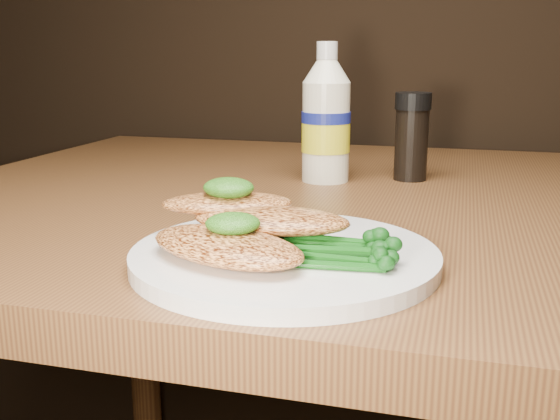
# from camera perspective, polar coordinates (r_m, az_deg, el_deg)

# --- Properties ---
(plate) EXTENTS (0.24, 0.24, 0.01)m
(plate) POSITION_cam_1_polar(r_m,az_deg,el_deg) (0.52, 0.40, -4.06)
(plate) COLOR white
(plate) RESTS_ON dining_table
(chicken_front) EXTENTS (0.15, 0.12, 0.02)m
(chicken_front) POSITION_cam_1_polar(r_m,az_deg,el_deg) (0.49, -4.64, -3.12)
(chicken_front) COLOR #F59B4E
(chicken_front) RESTS_ON plate
(chicken_mid) EXTENTS (0.13, 0.07, 0.02)m
(chicken_mid) POSITION_cam_1_polar(r_m,az_deg,el_deg) (0.53, -0.77, -0.88)
(chicken_mid) COLOR #F59B4E
(chicken_mid) RESTS_ON plate
(chicken_back) EXTENTS (0.12, 0.09, 0.02)m
(chicken_back) POSITION_cam_1_polar(r_m,az_deg,el_deg) (0.56, -4.58, 0.58)
(chicken_back) COLOR #F59B4E
(chicken_back) RESTS_ON plate
(pesto_front) EXTENTS (0.05, 0.05, 0.02)m
(pesto_front) POSITION_cam_1_polar(r_m,az_deg,el_deg) (0.49, -4.09, -1.16)
(pesto_front) COLOR #103708
(pesto_front) RESTS_ON chicken_front
(pesto_back) EXTENTS (0.05, 0.05, 0.02)m
(pesto_back) POSITION_cam_1_polar(r_m,az_deg,el_deg) (0.56, -4.46, 1.93)
(pesto_back) COLOR #103708
(pesto_back) RESTS_ON chicken_back
(broccolini_bundle) EXTENTS (0.13, 0.10, 0.02)m
(broccolini_bundle) POSITION_cam_1_polar(r_m,az_deg,el_deg) (0.50, 4.26, -3.10)
(broccolini_bundle) COLOR #104D10
(broccolini_bundle) RESTS_ON plate
(mayo_bottle) EXTENTS (0.08, 0.08, 0.17)m
(mayo_bottle) POSITION_cam_1_polar(r_m,az_deg,el_deg) (0.84, 4.00, 8.37)
(mayo_bottle) COLOR white
(mayo_bottle) RESTS_ON dining_table
(pepper_grinder) EXTENTS (0.05, 0.05, 0.11)m
(pepper_grinder) POSITION_cam_1_polar(r_m,az_deg,el_deg) (0.86, 11.27, 6.21)
(pepper_grinder) COLOR black
(pepper_grinder) RESTS_ON dining_table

